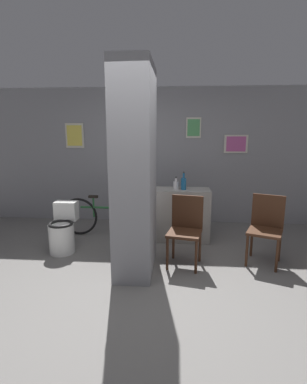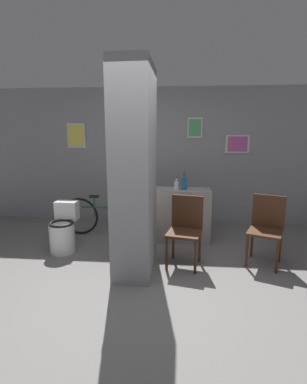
{
  "view_description": "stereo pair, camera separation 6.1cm",
  "coord_description": "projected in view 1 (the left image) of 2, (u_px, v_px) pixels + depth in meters",
  "views": [
    {
      "loc": [
        0.4,
        -3.21,
        1.82
      ],
      "look_at": [
        0.07,
        0.93,
        0.95
      ],
      "focal_mm": 28.0,
      "sensor_mm": 36.0,
      "label": 1
    },
    {
      "loc": [
        0.46,
        -3.2,
        1.82
      ],
      "look_at": [
        0.07,
        0.93,
        0.95
      ],
      "focal_mm": 28.0,
      "sensor_mm": 36.0,
      "label": 2
    }
  ],
  "objects": [
    {
      "name": "pillar_center",
      "position": [
        135.0,
        171.0,
        3.79
      ],
      "size": [
        0.5,
        1.05,
        2.6
      ],
      "color": "gray",
      "rests_on": "ground_plane"
    },
    {
      "name": "toilet",
      "position": [
        63.0,
        231.0,
        4.5
      ],
      "size": [
        0.37,
        0.53,
        0.73
      ],
      "color": "white",
      "rests_on": "ground_plane"
    },
    {
      "name": "chair_by_doorway",
      "position": [
        266.0,
        226.0,
        4.1
      ],
      "size": [
        0.56,
        0.56,
        0.94
      ],
      "rotation": [
        0.0,
        0.0,
        -0.39
      ],
      "color": "#422616",
      "rests_on": "ground_plane"
    },
    {
      "name": "chair_near_pillar",
      "position": [
        186.0,
        227.0,
        4.06
      ],
      "size": [
        0.51,
        0.51,
        0.94
      ],
      "rotation": [
        0.0,
        0.0,
        -0.2
      ],
      "color": "#422616",
      "rests_on": "ground_plane"
    },
    {
      "name": "counter_shelf",
      "position": [
        170.0,
        214.0,
        4.99
      ],
      "size": [
        1.32,
        0.44,
        0.86
      ],
      "color": "gray",
      "rests_on": "ground_plane"
    },
    {
      "name": "wall_back",
      "position": [
        157.0,
        156.0,
        5.83
      ],
      "size": [
        8.0,
        0.09,
        2.6
      ],
      "color": "gray",
      "rests_on": "ground_plane"
    },
    {
      "name": "ground_plane",
      "position": [
        141.0,
        286.0,
        3.54
      ],
      "size": [
        14.0,
        14.0,
        0.0
      ],
      "primitive_type": "plane",
      "color": "slate"
    },
    {
      "name": "bottle_tall",
      "position": [
        184.0,
        183.0,
        4.83
      ],
      "size": [
        0.09,
        0.09,
        0.3
      ],
      "color": "#19598C",
      "rests_on": "counter_shelf"
    },
    {
      "name": "bottle_short",
      "position": [
        176.0,
        185.0,
        4.86
      ],
      "size": [
        0.08,
        0.08,
        0.21
      ],
      "color": "silver",
      "rests_on": "counter_shelf"
    },
    {
      "name": "bicycle",
      "position": [
        109.0,
        216.0,
        5.18
      ],
      "size": [
        1.74,
        0.42,
        0.71
      ],
      "color": "black",
      "rests_on": "ground_plane"
    }
  ]
}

